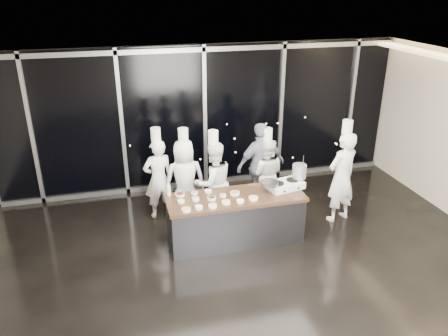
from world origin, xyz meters
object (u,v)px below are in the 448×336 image
(demo_counter, at_px, (235,218))
(stock_pot, at_px, (299,171))
(frying_pan, at_px, (269,183))
(chef_right, at_px, (266,173))
(guest, at_px, (261,165))
(stove, at_px, (285,185))
(chef_far_left, at_px, (159,178))
(chef_left, at_px, (185,179))
(chef_center, at_px, (214,182))
(chef_side, at_px, (342,176))

(demo_counter, distance_m, stock_pot, 1.48)
(frying_pan, relative_size, chef_right, 0.35)
(stock_pot, bearing_deg, guest, 110.84)
(stove, bearing_deg, chef_far_left, 139.42)
(chef_far_left, distance_m, chef_left, 0.52)
(demo_counter, bearing_deg, chef_far_left, 134.27)
(frying_pan, relative_size, chef_center, 0.32)
(chef_side, bearing_deg, chef_far_left, -33.76)
(frying_pan, bearing_deg, chef_right, 60.03)
(chef_center, bearing_deg, chef_left, -40.66)
(demo_counter, bearing_deg, chef_left, 123.40)
(demo_counter, xyz_separation_m, chef_side, (2.20, 0.22, 0.48))
(frying_pan, height_order, chef_left, chef_left)
(demo_counter, relative_size, chef_center, 1.31)
(chef_right, bearing_deg, chef_left, 23.60)
(chef_side, bearing_deg, frying_pan, -10.03)
(stove, xyz_separation_m, frying_pan, (-0.34, -0.06, 0.10))
(guest, bearing_deg, stove, 84.81)
(demo_counter, bearing_deg, stock_pot, 7.66)
(frying_pan, bearing_deg, demo_counter, 170.00)
(chef_far_left, distance_m, chef_center, 1.10)
(chef_left, bearing_deg, chef_far_left, -17.66)
(chef_center, bearing_deg, chef_right, -177.10)
(chef_far_left, bearing_deg, chef_left, 152.29)
(stock_pot, relative_size, chef_right, 0.15)
(stock_pot, xyz_separation_m, guest, (-0.39, 1.03, -0.26))
(stove, relative_size, frying_pan, 1.19)
(chef_left, distance_m, chef_center, 0.59)
(guest, distance_m, chef_side, 1.64)
(stove, relative_size, chef_far_left, 0.39)
(stock_pot, xyz_separation_m, chef_center, (-1.49, 0.63, -0.33))
(stove, height_order, chef_side, chef_side)
(stove, height_order, chef_left, chef_left)
(chef_right, bearing_deg, chef_far_left, 19.44)
(frying_pan, bearing_deg, stove, -2.69)
(chef_far_left, height_order, chef_center, chef_center)
(chef_left, height_order, chef_side, chef_side)
(demo_counter, height_order, chef_left, chef_left)
(frying_pan, bearing_deg, guest, 65.21)
(stove, height_order, guest, guest)
(frying_pan, distance_m, chef_left, 1.74)
(frying_pan, distance_m, chef_far_left, 2.23)
(guest, xyz_separation_m, chef_side, (1.31, -0.98, 0.03))
(stove, distance_m, chef_right, 1.03)
(stove, bearing_deg, chef_side, -6.54)
(stove, bearing_deg, chef_left, 136.67)
(chef_center, xyz_separation_m, chef_side, (2.41, -0.58, 0.10))
(chef_far_left, relative_size, guest, 1.03)
(chef_left, relative_size, guest, 1.03)
(chef_left, xyz_separation_m, chef_center, (0.51, -0.29, 0.00))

